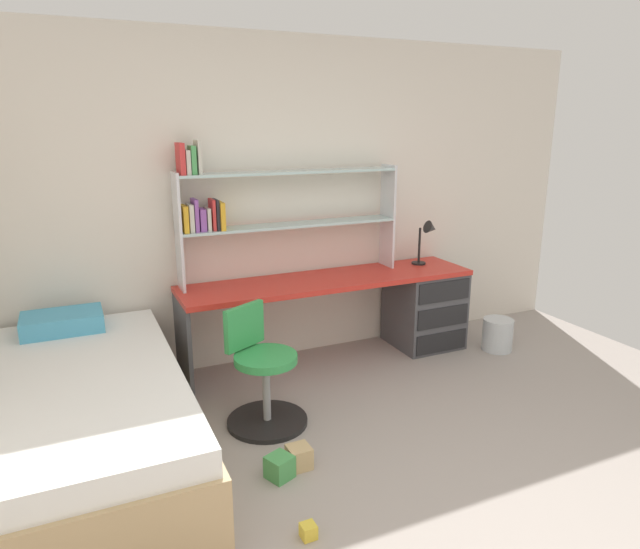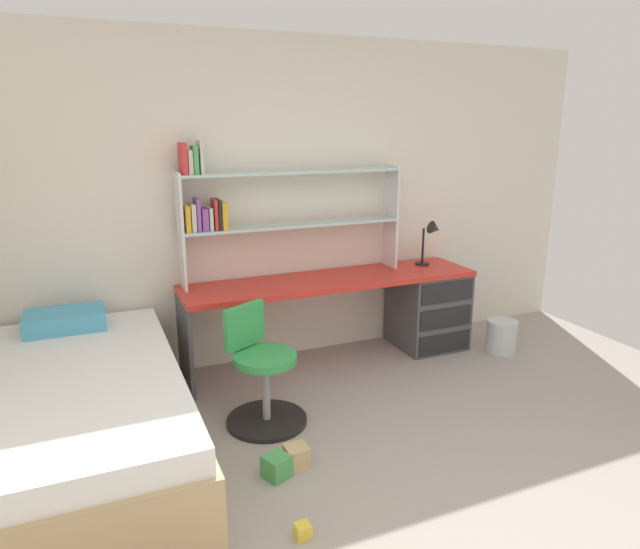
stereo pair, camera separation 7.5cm
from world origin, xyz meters
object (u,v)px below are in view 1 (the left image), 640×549
Objects in this scene: toy_block_natural_1 at (299,457)px; swivel_chair at (263,380)px; desk_lamp at (428,235)px; toy_block_green_3 at (280,467)px; waste_bin at (498,334)px; bookshelf_hutch at (262,204)px; desk at (398,304)px; toy_block_yellow_0 at (308,531)px; bed_platform at (71,424)px.

swivel_chair is at bearing 92.02° from toy_block_natural_1.
toy_block_green_3 is at bearing -144.05° from desk_lamp.
waste_bin is (2.21, 0.32, -0.16)m from swivel_chair.
bookshelf_hutch is 13.81× the size of toy_block_natural_1.
desk_lamp reaches higher than desk.
desk_lamp is 2.02m from swivel_chair.
desk_lamp reaches higher than waste_bin.
toy_block_yellow_0 is (-0.15, -1.09, -0.26)m from swivel_chair.
toy_block_natural_1 is (-1.73, -1.31, -0.89)m from desk_lamp.
swivel_chair reaches higher than toy_block_green_3.
swivel_chair is at bearing 79.26° from toy_block_green_3.
toy_block_natural_1 is 0.99× the size of toy_block_green_3.
bookshelf_hutch is at bearing 78.35° from toy_block_natural_1.
bed_platform is 3.36m from waste_bin.
swivel_chair reaches higher than toy_block_yellow_0.
toy_block_yellow_0 is (0.97, -1.04, -0.24)m from bed_platform.
toy_block_natural_1 is 0.14m from toy_block_green_3.
desk is 1.13× the size of bed_platform.
bed_platform is 16.43× the size of toy_block_natural_1.
swivel_chair is (-1.44, -0.70, -0.10)m from desk.
bookshelf_hutch reaches higher than bed_platform.
bed_platform reaches higher than waste_bin.
waste_bin is 2.16× the size of toy_block_natural_1.
bed_platform is (-2.57, -0.75, -0.13)m from desk.
swivel_chair is (-1.75, -0.75, -0.66)m from desk_lamp.
toy_block_yellow_0 is 0.49m from toy_block_green_3.
desk is 18.65× the size of toy_block_natural_1.
desk_lamp is at bearing -4.25° from bookshelf_hutch.
bed_platform is at bearing -173.65° from waste_bin.
desk reaches higher than bed_platform.
toy_block_green_3 is at bearing -158.32° from waste_bin.
waste_bin is at bearing -43.34° from desk_lamp.
swivel_chair is 5.97× the size of toy_block_green_3.
bed_platform is 7.59× the size of waste_bin.
toy_block_yellow_0 is at bearing -107.96° from toy_block_natural_1.
toy_block_green_3 is at bearing -100.74° from swivel_chair.
toy_block_natural_1 is (1.15, -0.51, -0.21)m from bed_platform.
toy_block_yellow_0 is 0.55× the size of toy_block_green_3.
bed_platform is at bearing 151.38° from toy_block_green_3.
desk is at bearing -8.15° from bookshelf_hutch.
desk reaches higher than toy_block_yellow_0.
waste_bin is (0.46, -0.43, -0.82)m from desk_lamp.
desk is at bearing -169.92° from desk_lamp.
desk_lamp reaches higher than toy_block_yellow_0.
desk is 0.89m from waste_bin.
bed_platform is 1.17m from toy_block_green_3.
toy_block_green_3 is (1.01, -0.55, -0.21)m from bed_platform.
bookshelf_hutch is (-1.13, 0.16, 0.89)m from desk.
bed_platform is at bearing -163.80° from desk.
bookshelf_hutch is 1.96m from toy_block_green_3.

